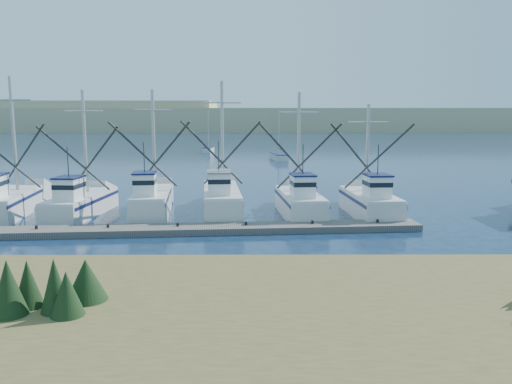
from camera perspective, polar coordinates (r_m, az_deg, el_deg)
ground at (r=23.90m, az=4.06°, el=-7.80°), size 500.00×500.00×0.00m
shore_bank at (r=15.48m, az=-24.84°, el=-14.85°), size 40.00×10.00×1.60m
floating_dock at (r=29.62m, az=-8.93°, el=-4.26°), size 28.93×4.33×0.38m
dune_ridge at (r=232.86m, az=0.21°, el=8.24°), size 360.00×60.00×10.00m
trawler_fleet at (r=34.34m, az=-7.70°, el=-1.09°), size 27.89×9.44×9.48m
sailboat_near at (r=78.35m, az=2.61°, el=4.07°), size 2.65×7.06×8.10m
sailboat_far at (r=94.39m, az=-5.47°, el=4.83°), size 1.92×5.06×8.10m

